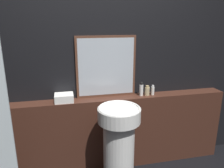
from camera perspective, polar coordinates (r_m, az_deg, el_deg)
The scene contains 8 objects.
wall_back at distance 2.51m, azimuth -0.52°, elevation 5.24°, with size 8.00×0.06×2.50m.
vanity_counter at distance 2.67m, azimuth 0.09°, elevation -12.58°, with size 2.76×0.19×0.88m.
pedestal_sink at distance 2.28m, azimuth 1.79°, elevation -15.78°, with size 0.42×0.42×0.93m.
mirror at distance 2.45m, azimuth -1.53°, elevation 4.48°, with size 0.68×0.03×0.69m.
towel_stack at distance 2.42m, azimuth -12.40°, elevation -3.54°, with size 0.20×0.17×0.08m.
shampoo_bottle at distance 2.56m, azimuth 7.68°, elevation -1.44°, with size 0.04×0.04×0.16m.
conditioner_bottle at distance 2.59m, azimuth 9.16°, elevation -1.76°, with size 0.06×0.06×0.12m.
lotion_bottle at distance 2.61m, azimuth 10.59°, elevation -1.64°, with size 0.04×0.04×0.12m.
Camera 1 is at (-0.51, -1.13, 1.72)m, focal length 35.00 mm.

